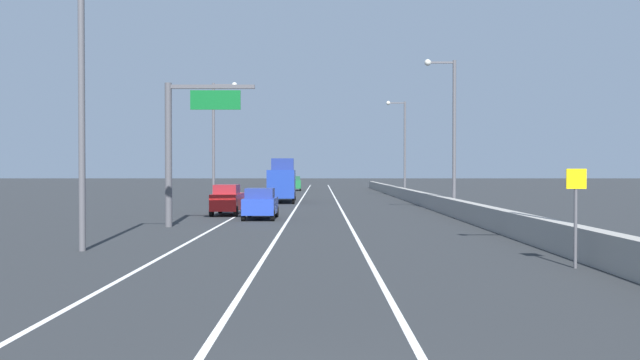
# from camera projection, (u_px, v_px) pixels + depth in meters

# --- Properties ---
(ground_plane) EXTENTS (320.00, 320.00, 0.00)m
(ground_plane) POSITION_uv_depth(u_px,v_px,m) (320.00, 197.00, 70.57)
(ground_plane) COLOR #26282B
(lane_stripe_left) EXTENTS (0.16, 130.00, 0.00)m
(lane_stripe_left) POSITION_uv_depth(u_px,v_px,m) (264.00, 201.00, 61.56)
(lane_stripe_left) COLOR silver
(lane_stripe_left) RESTS_ON ground_plane
(lane_stripe_center) EXTENTS (0.16, 130.00, 0.00)m
(lane_stripe_center) POSITION_uv_depth(u_px,v_px,m) (300.00, 201.00, 61.57)
(lane_stripe_center) COLOR silver
(lane_stripe_center) RESTS_ON ground_plane
(lane_stripe_right) EXTENTS (0.16, 130.00, 0.00)m
(lane_stripe_right) POSITION_uv_depth(u_px,v_px,m) (336.00, 201.00, 61.57)
(lane_stripe_right) COLOR silver
(lane_stripe_right) RESTS_ON ground_plane
(jersey_barrier_right) EXTENTS (0.60, 120.00, 1.10)m
(jersey_barrier_right) POSITION_uv_depth(u_px,v_px,m) (435.00, 203.00, 46.57)
(jersey_barrier_right) COLOR gray
(jersey_barrier_right) RESTS_ON ground_plane
(overhead_sign_gantry) EXTENTS (4.68, 0.36, 7.50)m
(overhead_sign_gantry) POSITION_uv_depth(u_px,v_px,m) (182.00, 136.00, 32.79)
(overhead_sign_gantry) COLOR #47474C
(overhead_sign_gantry) RESTS_ON ground_plane
(speed_advisory_sign) EXTENTS (0.60, 0.11, 3.00)m
(speed_advisory_sign) POSITION_uv_depth(u_px,v_px,m) (575.00, 210.00, 18.98)
(speed_advisory_sign) COLOR #4C4C51
(speed_advisory_sign) RESTS_ON ground_plane
(lamp_post_right_second) EXTENTS (2.14, 0.44, 10.43)m
(lamp_post_right_second) POSITION_uv_depth(u_px,v_px,m) (450.00, 126.00, 42.52)
(lamp_post_right_second) COLOR #4C4C51
(lamp_post_right_second) RESTS_ON ground_plane
(lamp_post_right_third) EXTENTS (2.14, 0.44, 10.43)m
(lamp_post_right_third) POSITION_uv_depth(u_px,v_px,m) (402.00, 142.00, 68.05)
(lamp_post_right_third) COLOR #4C4C51
(lamp_post_right_third) RESTS_ON ground_plane
(lamp_post_left_near) EXTENTS (2.14, 0.44, 10.43)m
(lamp_post_left_near) POSITION_uv_depth(u_px,v_px,m) (87.00, 88.00, 22.97)
(lamp_post_left_near) COLOR #4C4C51
(lamp_post_left_near) RESTS_ON ground_plane
(lamp_post_left_mid) EXTENTS (2.14, 0.44, 10.43)m
(lamp_post_left_mid) POSITION_uv_depth(u_px,v_px,m) (216.00, 135.00, 53.60)
(lamp_post_left_mid) COLOR #4C4C51
(lamp_post_left_mid) RESTS_ON ground_plane
(car_blue_0) EXTENTS (1.95, 4.03, 1.88)m
(car_blue_0) POSITION_uv_depth(u_px,v_px,m) (260.00, 204.00, 38.11)
(car_blue_0) COLOR #1E389E
(car_blue_0) RESTS_ON ground_plane
(car_red_1) EXTENTS (1.84, 4.13, 2.02)m
(car_red_1) POSITION_uv_depth(u_px,v_px,m) (227.00, 200.00, 41.69)
(car_red_1) COLOR red
(car_red_1) RESTS_ON ground_plane
(car_green_2) EXTENTS (1.94, 4.35, 2.10)m
(car_green_2) POSITION_uv_depth(u_px,v_px,m) (294.00, 183.00, 91.75)
(car_green_2) COLOR #196033
(car_green_2) RESTS_ON ground_plane
(car_gray_3) EXTENTS (1.97, 4.78, 2.10)m
(car_gray_3) POSITION_uv_depth(u_px,v_px,m) (276.00, 183.00, 96.45)
(car_gray_3) COLOR slate
(car_gray_3) RESTS_ON ground_plane
(box_truck) EXTENTS (2.66, 8.16, 4.08)m
(box_truck) POSITION_uv_depth(u_px,v_px,m) (281.00, 182.00, 58.73)
(box_truck) COLOR navy
(box_truck) RESTS_ON ground_plane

